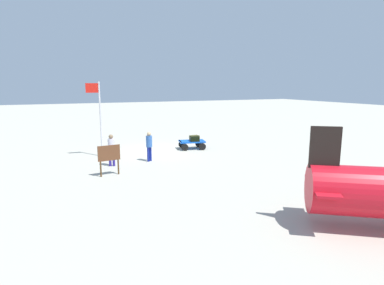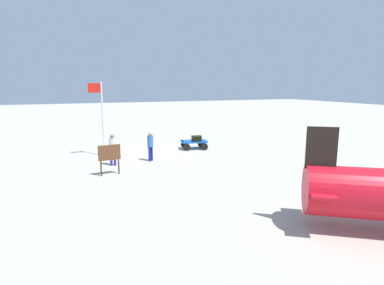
{
  "view_description": "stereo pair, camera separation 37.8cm",
  "coord_description": "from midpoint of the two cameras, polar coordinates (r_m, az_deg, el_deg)",
  "views": [
    {
      "loc": [
        5.92,
        20.17,
        4.44
      ],
      "look_at": [
        -0.19,
        6.0,
        1.6
      ],
      "focal_mm": 29.48,
      "sensor_mm": 36.0,
      "label": 1
    },
    {
      "loc": [
        5.57,
        20.32,
        4.44
      ],
      "look_at": [
        -0.19,
        6.0,
        1.6
      ],
      "focal_mm": 29.48,
      "sensor_mm": 36.0,
      "label": 2
    }
  ],
  "objects": [
    {
      "name": "luggage_cart",
      "position": [
        22.01,
        0.82,
        -0.07
      ],
      "size": [
        1.93,
        1.54,
        0.58
      ],
      "color": "blue",
      "rests_on": "ground"
    },
    {
      "name": "suitcase_navy",
      "position": [
        22.08,
        1.33,
        0.84
      ],
      "size": [
        0.66,
        0.44,
        0.35
      ],
      "color": "#3B3C1A",
      "rests_on": "luggage_cart"
    },
    {
      "name": "ground_plane",
      "position": [
        21.51,
        -5.96,
        -1.53
      ],
      "size": [
        120.0,
        120.0,
        0.0
      ],
      "primitive_type": "plane",
      "color": "#B0AD9D"
    },
    {
      "name": "suitcase_grey",
      "position": [
        21.62,
        1.42,
        0.61
      ],
      "size": [
        0.66,
        0.4,
        0.33
      ],
      "color": "black",
      "rests_on": "luggage_cart"
    },
    {
      "name": "signboard",
      "position": [
        16.03,
        -14.05,
        -2.21
      ],
      "size": [
        1.1,
        0.2,
        1.52
      ],
      "color": "#4C3319",
      "rests_on": "ground"
    },
    {
      "name": "suitcase_dark",
      "position": [
        21.93,
        1.15,
        0.68
      ],
      "size": [
        0.56,
        0.49,
        0.28
      ],
      "color": "gray",
      "rests_on": "luggage_cart"
    },
    {
      "name": "flagpole",
      "position": [
        20.23,
        -15.63,
        5.17
      ],
      "size": [
        0.83,
        0.11,
        4.62
      ],
      "color": "silver",
      "rests_on": "ground"
    },
    {
      "name": "worker_trailing",
      "position": [
        17.86,
        -13.6,
        -0.8
      ],
      "size": [
        0.46,
        0.46,
        1.77
      ],
      "color": "navy",
      "rests_on": "ground"
    },
    {
      "name": "worker_lead",
      "position": [
        18.56,
        -6.96,
        -0.23
      ],
      "size": [
        0.49,
        0.49,
        1.74
      ],
      "color": "navy",
      "rests_on": "ground"
    }
  ]
}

